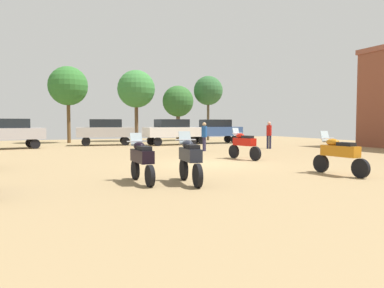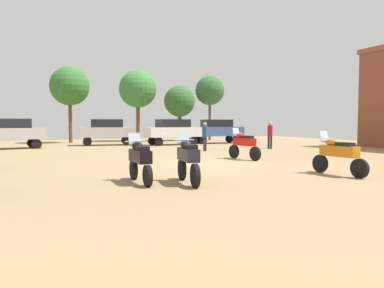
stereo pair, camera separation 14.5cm
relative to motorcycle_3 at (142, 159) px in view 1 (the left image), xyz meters
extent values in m
cube|color=#997E55|center=(4.01, 3.72, -0.71)|extent=(44.00, 52.00, 0.02)
cylinder|color=black|center=(-0.01, 0.70, -0.40)|extent=(0.13, 0.60, 0.60)
cylinder|color=black|center=(0.01, -0.76, -0.40)|extent=(0.13, 0.60, 0.60)
cube|color=black|center=(0.00, -0.03, 0.08)|extent=(0.38, 1.25, 0.36)
ellipsoid|color=black|center=(0.00, 0.25, 0.36)|extent=(0.33, 0.49, 0.24)
cube|color=black|center=(0.00, -0.25, 0.32)|extent=(0.31, 0.57, 0.12)
cube|color=silver|center=(-0.01, 0.56, 0.54)|extent=(0.36, 0.16, 0.39)
cylinder|color=#B7B7BC|center=(-0.01, 0.47, 0.48)|extent=(0.62, 0.05, 0.04)
cylinder|color=black|center=(6.41, -0.25, -0.39)|extent=(0.18, 0.63, 0.62)
cylinder|color=black|center=(6.55, -1.84, -0.39)|extent=(0.18, 0.63, 0.62)
cube|color=#C27013|center=(6.48, -1.05, 0.10)|extent=(0.48, 1.38, 0.36)
ellipsoid|color=#C27013|center=(6.45, -0.74, 0.38)|extent=(0.36, 0.51, 0.24)
cube|color=black|center=(6.50, -1.28, 0.34)|extent=(0.35, 0.59, 0.12)
cube|color=silver|center=(6.42, -0.40, 0.56)|extent=(0.37, 0.18, 0.39)
cylinder|color=#B7B7BC|center=(6.43, -0.51, 0.50)|extent=(0.62, 0.09, 0.04)
cylinder|color=black|center=(6.18, 5.49, -0.38)|extent=(0.25, 0.66, 0.65)
cylinder|color=black|center=(6.47, 4.04, -0.38)|extent=(0.25, 0.66, 0.65)
cube|color=#B4150C|center=(6.32, 4.76, 0.13)|extent=(0.60, 1.31, 0.36)
ellipsoid|color=#B4150C|center=(6.27, 5.04, 0.41)|extent=(0.41, 0.53, 0.24)
cube|color=black|center=(6.37, 4.55, 0.37)|extent=(0.41, 0.61, 0.12)
cube|color=silver|center=(6.21, 5.35, 0.59)|extent=(0.38, 0.22, 0.39)
cylinder|color=#B7B7BC|center=(6.22, 5.26, 0.53)|extent=(0.61, 0.16, 0.04)
cylinder|color=black|center=(1.33, 0.06, -0.38)|extent=(0.20, 0.66, 0.65)
cylinder|color=black|center=(1.15, -1.38, -0.38)|extent=(0.20, 0.66, 0.65)
cube|color=#1E212B|center=(1.24, -0.66, 0.13)|extent=(0.51, 1.27, 0.36)
ellipsoid|color=#1E212B|center=(1.28, -0.39, 0.41)|extent=(0.38, 0.52, 0.24)
cube|color=black|center=(1.22, -0.88, 0.37)|extent=(0.37, 0.59, 0.12)
cube|color=silver|center=(1.31, -0.08, 0.59)|extent=(0.38, 0.20, 0.39)
cylinder|color=#B7B7BC|center=(1.30, -0.17, 0.53)|extent=(0.62, 0.11, 0.04)
cylinder|color=black|center=(0.73, 18.01, -0.38)|extent=(0.66, 0.30, 0.64)
cylinder|color=black|center=(0.92, 19.44, -0.38)|extent=(0.66, 0.30, 0.64)
cylinder|color=black|center=(3.62, 17.62, -0.38)|extent=(0.66, 0.30, 0.64)
cylinder|color=black|center=(3.82, 19.04, -0.38)|extent=(0.66, 0.30, 0.64)
cube|color=#B8B4B5|center=(2.27, 18.53, 0.31)|extent=(4.50, 2.37, 0.75)
cube|color=black|center=(2.27, 18.53, 0.99)|extent=(2.56, 1.89, 0.61)
cylinder|color=black|center=(-2.76, 16.47, -0.38)|extent=(0.67, 0.35, 0.64)
cylinder|color=black|center=(-3.05, 17.88, -0.38)|extent=(0.67, 0.35, 0.64)
cube|color=#AFA9AD|center=(-4.33, 16.88, 0.31)|extent=(4.58, 2.63, 0.75)
cube|color=black|center=(-4.33, 16.88, 0.99)|extent=(2.64, 2.03, 0.61)
cylinder|color=black|center=(9.78, 17.09, -0.38)|extent=(0.66, 0.28, 0.64)
cylinder|color=black|center=(9.91, 18.52, -0.38)|extent=(0.66, 0.28, 0.64)
cylinder|color=black|center=(12.69, 16.82, -0.38)|extent=(0.66, 0.28, 0.64)
cylinder|color=black|center=(12.82, 18.25, -0.38)|extent=(0.66, 0.28, 0.64)
cube|color=#3B5C9E|center=(11.30, 17.67, 0.31)|extent=(4.45, 2.19, 0.75)
cube|color=black|center=(11.30, 17.67, 0.99)|extent=(2.50, 1.79, 0.61)
cylinder|color=black|center=(5.68, 16.04, -0.38)|extent=(0.65, 0.26, 0.64)
cylinder|color=black|center=(5.59, 17.48, -0.38)|extent=(0.65, 0.26, 0.64)
cylinder|color=black|center=(8.60, 16.23, -0.38)|extent=(0.65, 0.26, 0.64)
cylinder|color=black|center=(8.50, 17.66, -0.38)|extent=(0.65, 0.26, 0.64)
cube|color=silver|center=(7.09, 16.85, 0.31)|extent=(4.41, 2.07, 0.75)
cube|color=black|center=(7.09, 16.85, 0.99)|extent=(2.46, 1.73, 0.61)
cylinder|color=#23243F|center=(11.67, 10.27, -0.26)|extent=(0.14, 0.14, 0.88)
cylinder|color=#23243F|center=(11.55, 10.39, -0.26)|extent=(0.14, 0.14, 0.88)
cylinder|color=#AF1813|center=(11.61, 10.33, 0.52)|extent=(0.48, 0.48, 0.69)
sphere|color=tan|center=(11.61, 10.33, 0.99)|extent=(0.24, 0.24, 0.24)
cylinder|color=#2B2643|center=(6.82, 10.21, -0.28)|extent=(0.14, 0.14, 0.85)
cylinder|color=#2B2643|center=(6.69, 10.10, -0.28)|extent=(0.14, 0.14, 0.85)
cylinder|color=#1B4893|center=(6.76, 10.16, 0.49)|extent=(0.48, 0.48, 0.68)
sphere|color=tan|center=(6.76, 10.16, 0.94)|extent=(0.23, 0.23, 0.23)
cylinder|color=brown|center=(6.09, 23.75, 1.35)|extent=(0.34, 0.34, 4.11)
sphere|color=#3B7E39|center=(6.09, 23.75, 4.19)|extent=(3.50, 3.50, 3.50)
cylinder|color=brown|center=(13.08, 22.76, 1.42)|extent=(0.24, 0.24, 4.25)
sphere|color=#316333|center=(13.08, 22.76, 4.19)|extent=(2.86, 2.86, 2.86)
cylinder|color=brown|center=(-0.03, 23.13, 1.36)|extent=(0.30, 0.30, 4.13)
sphere|color=#316F2C|center=(-0.03, 23.13, 4.18)|extent=(3.33, 3.33, 3.33)
cylinder|color=brown|center=(9.95, 22.91, 0.86)|extent=(0.37, 0.37, 3.12)
sphere|color=#31662B|center=(9.95, 22.91, 3.08)|extent=(2.97, 2.97, 2.97)
camera|label=1|loc=(-2.87, -10.39, 1.04)|focal=34.76mm
camera|label=2|loc=(-2.74, -10.45, 1.04)|focal=34.76mm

